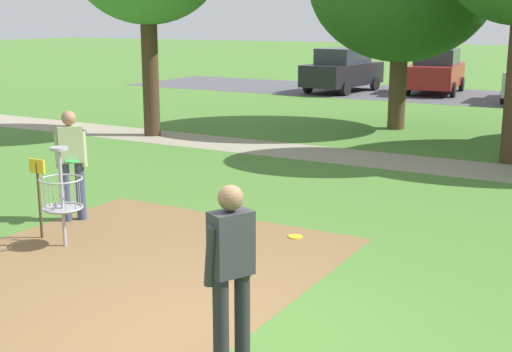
% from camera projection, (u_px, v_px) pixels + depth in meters
% --- Properties ---
extents(ground_plane, '(160.00, 160.00, 0.00)m').
position_uv_depth(ground_plane, '(208.00, 345.00, 6.53)').
color(ground_plane, '#47752D').
extents(dirt_tee_pad, '(4.62, 5.18, 0.01)m').
position_uv_depth(dirt_tee_pad, '(126.00, 267.00, 8.57)').
color(dirt_tee_pad, brown).
rests_on(dirt_tee_pad, ground).
extents(disc_golf_basket, '(0.98, 0.58, 1.39)m').
position_uv_depth(disc_golf_basket, '(59.00, 192.00, 9.24)').
color(disc_golf_basket, '#9E9EA3').
rests_on(disc_golf_basket, ground).
extents(player_foreground_watching, '(0.45, 0.46, 1.71)m').
position_uv_depth(player_foreground_watching, '(71.00, 159.00, 10.36)').
color(player_foreground_watching, '#384260').
rests_on(player_foreground_watching, ground).
extents(player_waiting_right, '(0.45, 0.49, 1.71)m').
position_uv_depth(player_waiting_right, '(231.00, 269.00, 5.82)').
color(player_waiting_right, '#232328').
rests_on(player_waiting_right, ground).
extents(frisbee_mid_grass, '(0.21, 0.21, 0.02)m').
position_uv_depth(frisbee_mid_grass, '(295.00, 237.00, 9.74)').
color(frisbee_mid_grass, gold).
rests_on(frisbee_mid_grass, ground).
extents(parked_car_leftmost, '(2.34, 4.38, 1.84)m').
position_uv_depth(parked_car_leftmost, '(343.00, 70.00, 28.93)').
color(parked_car_leftmost, black).
rests_on(parked_car_leftmost, ground).
extents(parked_car_center_left, '(2.31, 4.37, 1.84)m').
position_uv_depth(parked_car_center_left, '(436.00, 71.00, 28.39)').
color(parked_car_center_left, maroon).
rests_on(parked_car_center_left, ground).
extents(gravel_path, '(40.00, 1.73, 0.00)m').
position_uv_depth(gravel_path, '(451.00, 167.00, 14.33)').
color(gravel_path, gray).
rests_on(gravel_path, ground).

